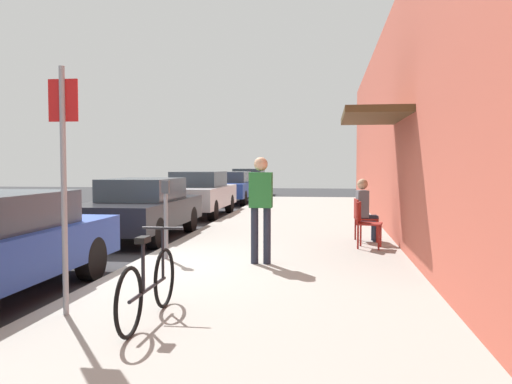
{
  "coord_description": "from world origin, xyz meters",
  "views": [
    {
      "loc": [
        3.13,
        -7.92,
        1.7
      ],
      "look_at": [
        0.95,
        8.17,
        0.86
      ],
      "focal_mm": 37.16,
      "sensor_mm": 36.0,
      "label": 1
    }
  ],
  "objects": [
    {
      "name": "ground_plane",
      "position": [
        0.0,
        0.0,
        0.0
      ],
      "size": [
        60.0,
        60.0,
        0.0
      ],
      "primitive_type": "plane",
      "color": "#2D2D30"
    },
    {
      "name": "sidewalk_slab",
      "position": [
        2.25,
        2.0,
        0.06
      ],
      "size": [
        4.5,
        32.0,
        0.12
      ],
      "primitive_type": "cube",
      "color": "#9E9B93",
      "rests_on": "ground_plane"
    },
    {
      "name": "building_facade",
      "position": [
        4.64,
        2.0,
        2.58
      ],
      "size": [
        1.4,
        32.0,
        5.15
      ],
      "color": "#BC5442",
      "rests_on": "ground_plane"
    },
    {
      "name": "parked_car_1",
      "position": [
        -1.1,
        3.7,
        0.72
      ],
      "size": [
        1.8,
        4.4,
        1.38
      ],
      "color": "black",
      "rests_on": "ground_plane"
    },
    {
      "name": "parked_car_2",
      "position": [
        -1.1,
        9.11,
        0.76
      ],
      "size": [
        1.8,
        4.4,
        1.47
      ],
      "color": "#B7B7BC",
      "rests_on": "ground_plane"
    },
    {
      "name": "parked_car_3",
      "position": [
        -1.1,
        14.96,
        0.72
      ],
      "size": [
        1.8,
        4.4,
        1.39
      ],
      "color": "navy",
      "rests_on": "ground_plane"
    },
    {
      "name": "parked_car_4",
      "position": [
        -1.1,
        20.37,
        0.76
      ],
      "size": [
        1.8,
        4.4,
        1.48
      ],
      "color": "#47514C",
      "rests_on": "ground_plane"
    },
    {
      "name": "parking_meter",
      "position": [
        0.45,
        0.62,
        0.89
      ],
      "size": [
        0.12,
        0.1,
        1.32
      ],
      "color": "slate",
      "rests_on": "sidewalk_slab"
    },
    {
      "name": "street_sign",
      "position": [
        0.4,
        -2.72,
        1.64
      ],
      "size": [
        0.32,
        0.06,
        2.6
      ],
      "color": "gray",
      "rests_on": "sidewalk_slab"
    },
    {
      "name": "bicycle_0",
      "position": [
        1.35,
        -2.84,
        0.48
      ],
      "size": [
        0.46,
        1.71,
        0.9
      ],
      "color": "black",
      "rests_on": "sidewalk_slab"
    },
    {
      "name": "cafe_chair_0",
      "position": [
        3.84,
        2.25,
        0.62
      ],
      "size": [
        0.52,
        0.52,
        0.87
      ],
      "color": "maroon",
      "rests_on": "sidewalk_slab"
    },
    {
      "name": "cafe_chair_1",
      "position": [
        3.84,
        3.16,
        0.62
      ],
      "size": [
        0.48,
        0.48,
        0.87
      ],
      "color": "maroon",
      "rests_on": "sidewalk_slab"
    },
    {
      "name": "seated_patron_1",
      "position": [
        3.9,
        3.17,
        0.82
      ],
      "size": [
        0.45,
        0.39,
        1.29
      ],
      "color": "#232838",
      "rests_on": "sidewalk_slab"
    },
    {
      "name": "pedestrian_standing",
      "position": [
        2.08,
        0.39,
        1.12
      ],
      "size": [
        0.36,
        0.22,
        1.7
      ],
      "color": "#232838",
      "rests_on": "sidewalk_slab"
    }
  ]
}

